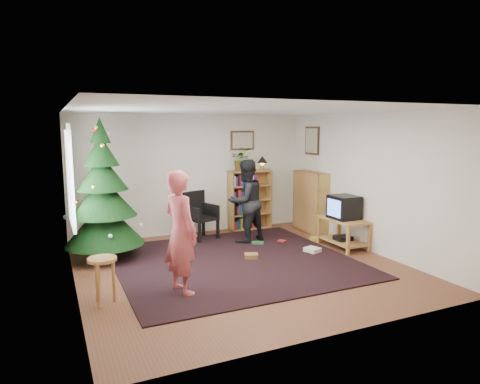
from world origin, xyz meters
name	(u,v)px	position (x,y,z in m)	size (l,w,h in m)	color
floor	(241,267)	(0.00, 0.00, 0.00)	(5.00, 5.00, 0.00)	brown
ceiling	(241,110)	(0.00, 0.00, 2.50)	(5.00, 5.00, 0.00)	white
wall_back	(192,175)	(0.00, 2.50, 1.25)	(5.00, 0.02, 2.50)	silver
wall_front	(340,223)	(0.00, -2.50, 1.25)	(5.00, 0.02, 2.50)	silver
wall_left	(71,202)	(-2.50, 0.00, 1.25)	(0.02, 5.00, 2.50)	silver
wall_right	(367,182)	(2.50, 0.00, 1.25)	(0.02, 5.00, 2.50)	silver
rug	(234,261)	(0.00, 0.30, 0.01)	(3.80, 3.60, 0.02)	black
window_pane	(70,178)	(-2.47, 0.60, 1.50)	(0.04, 1.20, 1.40)	silver
curtain	(70,173)	(-2.43, 1.30, 1.50)	(0.06, 0.35, 1.60)	silver
picture_back	(242,140)	(1.15, 2.48, 1.95)	(0.55, 0.03, 0.42)	#4C3319
picture_right	(312,141)	(2.48, 1.75, 1.95)	(0.03, 0.50, 0.60)	#4C3319
christmas_tree	(103,201)	(-1.93, 1.38, 1.00)	(1.32, 1.32, 2.40)	#3F2816
bookshelf_back	(250,199)	(1.28, 2.34, 0.66)	(0.95, 0.30, 1.30)	#B08B3F
bookshelf_right	(311,201)	(2.34, 1.55, 0.66)	(0.30, 0.95, 1.30)	#B08B3F
tv_stand	(343,230)	(2.22, 0.26, 0.33)	(0.53, 0.96, 0.55)	#B08B3F
crt_tv	(344,207)	(2.22, 0.26, 0.77)	(0.46, 0.50, 0.43)	black
armchair	(200,213)	(-0.01, 2.00, 0.52)	(0.67, 0.68, 0.96)	black
stool	(103,268)	(-2.20, -0.59, 0.47)	(0.36, 0.36, 0.61)	#B08B3F
person_standing	(181,233)	(-1.19, -0.66, 0.84)	(0.61, 0.40, 1.69)	#C64F53
person_by_chair	(246,201)	(0.71, 1.35, 0.81)	(0.79, 0.62, 1.63)	black
potted_plant	(242,159)	(1.08, 2.34, 1.55)	(0.46, 0.39, 0.51)	gray
table_lamp	(262,160)	(1.58, 2.34, 1.51)	(0.23, 0.23, 0.31)	#A57F33
floor_clutter	(289,246)	(1.26, 0.61, 0.04)	(1.89, 1.08, 0.08)	#A51E19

